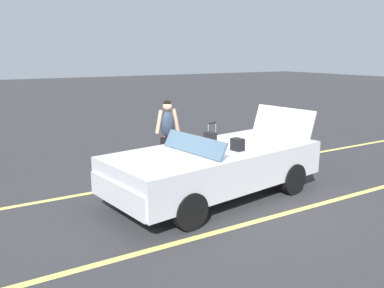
% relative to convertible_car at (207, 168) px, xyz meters
% --- Properties ---
extents(ground_plane, '(80.00, 80.00, 0.00)m').
position_rel_convertible_car_xyz_m(ground_plane, '(-0.20, -0.03, -0.59)').
color(ground_plane, '#333335').
extents(lot_line_near, '(18.00, 0.12, 0.01)m').
position_rel_convertible_car_xyz_m(lot_line_near, '(-0.20, -1.42, -0.59)').
color(lot_line_near, '#EAE066').
rests_on(lot_line_near, ground_plane).
extents(lot_line_mid, '(18.00, 0.12, 0.01)m').
position_rel_convertible_car_xyz_m(lot_line_mid, '(-0.20, 1.28, -0.59)').
color(lot_line_mid, '#EAE066').
rests_on(lot_line_mid, ground_plane).
extents(convertible_car, '(4.35, 2.34, 1.53)m').
position_rel_convertible_car_xyz_m(convertible_car, '(0.00, 0.00, 0.00)').
color(convertible_car, silver).
rests_on(convertible_car, ground_plane).
extents(suitcase_large_black, '(0.54, 0.41, 1.10)m').
position_rel_convertible_car_xyz_m(suitcase_large_black, '(-1.19, -1.73, -0.22)').
color(suitcase_large_black, black).
rests_on(suitcase_large_black, ground_plane).
extents(suitcase_medium_bright, '(0.42, 0.29, 0.62)m').
position_rel_convertible_car_xyz_m(suitcase_medium_bright, '(-0.69, -2.47, -0.28)').
color(suitcase_medium_bright, red).
rests_on(suitcase_medium_bright, ground_plane).
extents(suitcase_small_carryon, '(0.37, 0.39, 0.71)m').
position_rel_convertible_car_xyz_m(suitcase_small_carryon, '(-0.96, -3.42, -0.34)').
color(suitcase_small_carryon, red).
rests_on(suitcase_small_carryon, ground_plane).
extents(traveler_person, '(0.60, 0.23, 1.65)m').
position_rel_convertible_car_xyz_m(traveler_person, '(-0.17, -1.89, 0.34)').
color(traveler_person, black).
rests_on(traveler_person, ground_plane).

